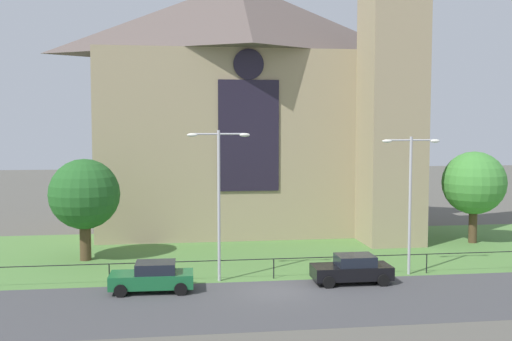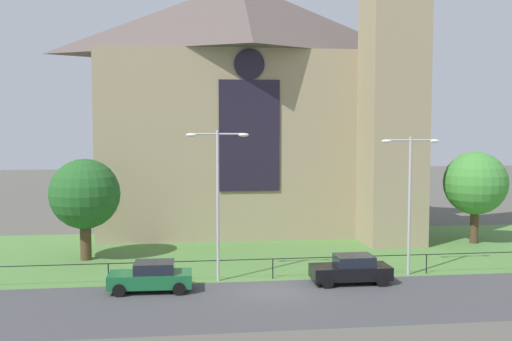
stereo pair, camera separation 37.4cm
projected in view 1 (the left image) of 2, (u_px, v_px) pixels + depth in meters
ground at (250, 251)px, 40.87m from camera, size 160.00×160.00×0.00m
road_asphalt at (282, 302)px, 29.02m from camera, size 120.00×8.00×0.01m
grass_verge at (254, 257)px, 38.89m from camera, size 120.00×20.00×0.01m
church_building at (250, 103)px, 48.99m from camera, size 23.20×16.20×26.00m
iron_railing at (274, 261)px, 33.44m from camera, size 35.54×0.07×1.13m
tree_left_near at (84, 195)px, 37.80m from camera, size 4.39×4.39×6.37m
tree_right_far at (474, 183)px, 43.47m from camera, size 4.50×4.50×6.59m
streetlamp_near at (219, 186)px, 32.61m from camera, size 3.37×0.26×8.18m
streetlamp_far at (410, 187)px, 34.11m from camera, size 3.37×0.26×7.81m
parked_car_green at (153, 277)px, 30.86m from camera, size 4.25×2.12×1.51m
parked_car_black at (352, 269)px, 32.54m from camera, size 4.21×2.04×1.51m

